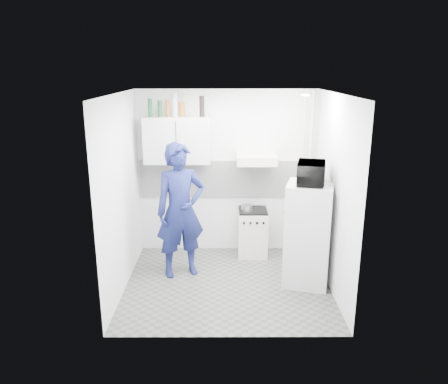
{
  "coord_description": "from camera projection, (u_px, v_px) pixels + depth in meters",
  "views": [
    {
      "loc": [
        -0.06,
        -5.5,
        2.91
      ],
      "look_at": [
        -0.04,
        0.3,
        1.25
      ],
      "focal_mm": 35.0,
      "sensor_mm": 36.0,
      "label": 1
    }
  ],
  "objects": [
    {
      "name": "saucepan",
      "position": [
        247.0,
        208.0,
        6.79
      ],
      "size": [
        0.17,
        0.17,
        0.09
      ],
      "primitive_type": "cylinder",
      "color": "silver",
      "rests_on": "stove_top"
    },
    {
      "name": "pipe_a",
      "position": [
        309.0,
        174.0,
        6.86
      ],
      "size": [
        0.05,
        0.05,
        2.6
      ],
      "primitive_type": "cylinder",
      "color": "silver",
      "rests_on": "floor"
    },
    {
      "name": "ceiling",
      "position": [
        228.0,
        94.0,
        5.38
      ],
      "size": [
        2.8,
        2.8,
        0.0
      ],
      "primitive_type": "plane",
      "color": "white",
      "rests_on": "wall_back"
    },
    {
      "name": "ceiling_spot_fixture",
      "position": [
        305.0,
        95.0,
        5.58
      ],
      "size": [
        0.1,
        0.1,
        0.02
      ],
      "primitive_type": "cylinder",
      "color": "white",
      "rests_on": "ceiling"
    },
    {
      "name": "backsplash",
      "position": [
        227.0,
        179.0,
        6.95
      ],
      "size": [
        2.74,
        0.03,
        0.6
      ],
      "primitive_type": "cube",
      "color": "white",
      "rests_on": "wall_back"
    },
    {
      "name": "person",
      "position": [
        180.0,
        211.0,
        6.15
      ],
      "size": [
        0.82,
        0.68,
        1.93
      ],
      "primitive_type": "imported",
      "rotation": [
        0.0,
        0.0,
        0.36
      ],
      "color": "#141B4E",
      "rests_on": "floor"
    },
    {
      "name": "wall_right",
      "position": [
        334.0,
        195.0,
        5.74
      ],
      "size": [
        0.0,
        2.6,
        2.6
      ],
      "primitive_type": "plane",
      "rotation": [
        1.57,
        0.0,
        -1.57
      ],
      "color": "white",
      "rests_on": "floor"
    },
    {
      "name": "fridge",
      "position": [
        308.0,
        234.0,
        5.95
      ],
      "size": [
        0.73,
        0.73,
        1.43
      ],
      "primitive_type": "cube",
      "rotation": [
        0.0,
        0.0,
        -0.26
      ],
      "color": "silver",
      "rests_on": "floor"
    },
    {
      "name": "wall_left",
      "position": [
        121.0,
        195.0,
        5.73
      ],
      "size": [
        0.0,
        2.6,
        2.6
      ],
      "primitive_type": "plane",
      "rotation": [
        1.57,
        0.0,
        1.57
      ],
      "color": "white",
      "rests_on": "floor"
    },
    {
      "name": "upper_cabinet",
      "position": [
        177.0,
        140.0,
        6.62
      ],
      "size": [
        1.0,
        0.35,
        0.7
      ],
      "primitive_type": "cube",
      "color": "silver",
      "rests_on": "wall_back"
    },
    {
      "name": "canister_a",
      "position": [
        182.0,
        109.0,
        6.49
      ],
      "size": [
        0.09,
        0.09,
        0.22
      ],
      "primitive_type": "cylinder",
      "color": "brown",
      "rests_on": "upper_cabinet"
    },
    {
      "name": "range_hood",
      "position": [
        256.0,
        159.0,
        6.62
      ],
      "size": [
        0.6,
        0.5,
        0.14
      ],
      "primitive_type": "cube",
      "color": "silver",
      "rests_on": "wall_back"
    },
    {
      "name": "stove_top",
      "position": [
        253.0,
        210.0,
        6.85
      ],
      "size": [
        0.44,
        0.44,
        0.03
      ],
      "primitive_type": "cube",
      "color": "black",
      "rests_on": "stove"
    },
    {
      "name": "bottle_e",
      "position": [
        202.0,
        106.0,
        6.48
      ],
      "size": [
        0.08,
        0.08,
        0.31
      ],
      "primitive_type": "cylinder",
      "color": "black",
      "rests_on": "upper_cabinet"
    },
    {
      "name": "bottle_b",
      "position": [
        160.0,
        108.0,
        6.48
      ],
      "size": [
        0.06,
        0.06,
        0.24
      ],
      "primitive_type": "cylinder",
      "color": "#144C1E",
      "rests_on": "upper_cabinet"
    },
    {
      "name": "microwave",
      "position": [
        311.0,
        173.0,
        5.71
      ],
      "size": [
        0.58,
        0.46,
        0.29
      ],
      "primitive_type": "imported",
      "rotation": [
        0.0,
        0.0,
        1.35
      ],
      "color": "black",
      "rests_on": "fridge"
    },
    {
      "name": "bottle_a",
      "position": [
        150.0,
        108.0,
        6.48
      ],
      "size": [
        0.06,
        0.06,
        0.27
      ],
      "primitive_type": "cylinder",
      "color": "#144C1E",
      "rests_on": "upper_cabinet"
    },
    {
      "name": "wall_back",
      "position": [
        227.0,
        173.0,
        6.94
      ],
      "size": [
        2.8,
        0.0,
        2.8
      ],
      "primitive_type": "plane",
      "rotation": [
        1.57,
        0.0,
        0.0
      ],
      "color": "white",
      "rests_on": "floor"
    },
    {
      "name": "pipe_b",
      "position": [
        301.0,
        174.0,
        6.86
      ],
      "size": [
        0.04,
        0.04,
        2.6
      ],
      "primitive_type": "cylinder",
      "color": "silver",
      "rests_on": "floor"
    },
    {
      "name": "floor",
      "position": [
        227.0,
        284.0,
        6.09
      ],
      "size": [
        2.8,
        2.8,
        0.0
      ],
      "primitive_type": "plane",
      "color": "#57584F",
      "rests_on": "ground"
    },
    {
      "name": "bottle_c",
      "position": [
        167.0,
        108.0,
        6.48
      ],
      "size": [
        0.06,
        0.06,
        0.25
      ],
      "primitive_type": "cylinder",
      "color": "brown",
      "rests_on": "upper_cabinet"
    },
    {
      "name": "bottle_d",
      "position": [
        175.0,
        105.0,
        6.47
      ],
      "size": [
        0.08,
        0.08,
        0.35
      ],
      "primitive_type": "cylinder",
      "color": "#B2B7BC",
      "rests_on": "upper_cabinet"
    },
    {
      "name": "stove",
      "position": [
        252.0,
        233.0,
        6.96
      ],
      "size": [
        0.46,
        0.46,
        0.73
      ],
      "primitive_type": "cube",
      "color": "silver",
      "rests_on": "floor"
    }
  ]
}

